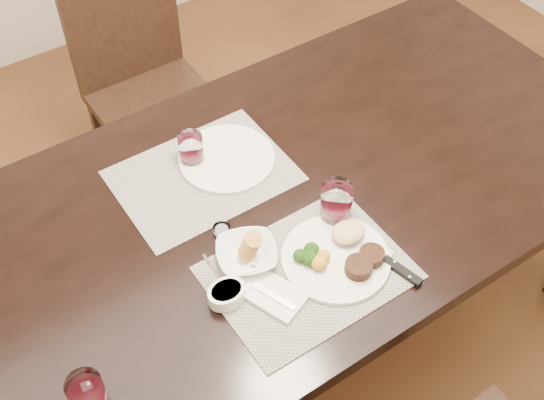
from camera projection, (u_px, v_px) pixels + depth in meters
ground_plane at (285, 332)px, 2.37m from camera, size 4.50×4.50×0.00m
dining_table at (288, 208)px, 1.87m from camera, size 2.00×1.00×0.75m
chair_far at (143, 77)px, 2.51m from camera, size 0.42×0.42×0.90m
placemat_near at (308, 272)px, 1.63m from camera, size 0.46×0.34×0.00m
placemat_far at (203, 176)px, 1.84m from camera, size 0.46×0.34×0.00m
dinner_plate at (341, 255)px, 1.64m from camera, size 0.26×0.26×0.05m
napkin_fork at (269, 292)px, 1.58m from camera, size 0.15×0.19×0.02m
steak_knife at (394, 263)px, 1.64m from camera, size 0.05×0.25×0.01m
cracker_bowl at (246, 254)px, 1.64m from camera, size 0.19×0.19×0.06m
sauce_ramekin at (227, 294)px, 1.56m from camera, size 0.09×0.14×0.07m
wine_glass_near at (336, 204)px, 1.70m from camera, size 0.08×0.08×0.11m
far_plate at (227, 158)px, 1.87m from camera, size 0.26×0.26×0.01m
wine_glass_far at (191, 150)px, 1.84m from camera, size 0.07×0.07×0.09m
wine_glass_side at (88, 397)px, 1.37m from camera, size 0.07×0.07×0.10m
salt_cellar at (222, 230)px, 1.70m from camera, size 0.04×0.04×0.02m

